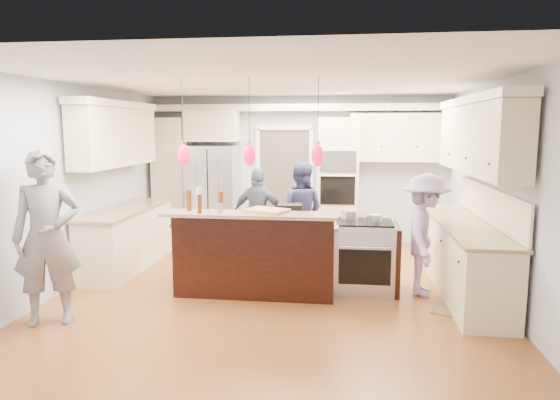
# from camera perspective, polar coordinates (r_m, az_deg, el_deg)

# --- Properties ---
(ground_plane) EXTENTS (6.00, 6.00, 0.00)m
(ground_plane) POSITION_cam_1_polar(r_m,az_deg,el_deg) (6.68, -0.39, -10.24)
(ground_plane) COLOR #A1622C
(ground_plane) RESTS_ON ground
(room_shell) EXTENTS (5.54, 6.04, 2.72)m
(room_shell) POSITION_cam_1_polar(r_m,az_deg,el_deg) (6.35, -0.40, 5.53)
(room_shell) COLOR #B2BCC6
(room_shell) RESTS_ON ground
(refrigerator) EXTENTS (0.90, 0.70, 1.80)m
(refrigerator) POSITION_cam_1_polar(r_m,az_deg,el_deg) (9.32, -7.68, 0.65)
(refrigerator) COLOR #B7B7BC
(refrigerator) RESTS_ON ground
(oven_column) EXTENTS (0.72, 0.69, 2.30)m
(oven_column) POSITION_cam_1_polar(r_m,az_deg,el_deg) (9.00, 6.63, 2.01)
(oven_column) COLOR beige
(oven_column) RESTS_ON ground
(back_upper_cabinets) EXTENTS (5.30, 0.61, 2.54)m
(back_upper_cabinets) POSITION_cam_1_polar(r_m,az_deg,el_deg) (9.19, -2.71, 5.43)
(back_upper_cabinets) COLOR beige
(back_upper_cabinets) RESTS_ON ground
(right_counter_run) EXTENTS (0.64, 3.10, 2.51)m
(right_counter_run) POSITION_cam_1_polar(r_m,az_deg,el_deg) (6.86, 20.66, -1.22)
(right_counter_run) COLOR beige
(right_counter_run) RESTS_ON ground
(left_cabinets) EXTENTS (0.64, 2.30, 2.51)m
(left_cabinets) POSITION_cam_1_polar(r_m,az_deg,el_deg) (7.88, -17.47, 0.11)
(left_cabinets) COLOR beige
(left_cabinets) RESTS_ON ground
(kitchen_island) EXTENTS (2.10, 1.46, 1.12)m
(kitchen_island) POSITION_cam_1_polar(r_m,az_deg,el_deg) (6.65, -2.43, -5.97)
(kitchen_island) COLOR black
(kitchen_island) RESTS_ON ground
(island_range) EXTENTS (0.82, 0.71, 0.92)m
(island_range) POSITION_cam_1_polar(r_m,az_deg,el_deg) (6.65, 9.81, -6.35)
(island_range) COLOR #B7B7BC
(island_range) RESTS_ON ground
(pendant_lights) EXTENTS (1.75, 0.15, 1.03)m
(pendant_lights) POSITION_cam_1_polar(r_m,az_deg,el_deg) (5.89, -3.50, 5.17)
(pendant_lights) COLOR black
(pendant_lights) RESTS_ON ground
(person_bar_end) EXTENTS (0.82, 0.69, 1.90)m
(person_bar_end) POSITION_cam_1_polar(r_m,az_deg,el_deg) (5.92, -25.09, -3.90)
(person_bar_end) COLOR slate
(person_bar_end) RESTS_ON ground
(person_far_left) EXTENTS (0.88, 0.74, 1.58)m
(person_far_left) POSITION_cam_1_polar(r_m,az_deg,el_deg) (8.02, 2.36, -1.29)
(person_far_left) COLOR navy
(person_far_left) RESTS_ON ground
(person_far_right) EXTENTS (0.89, 0.42, 1.48)m
(person_far_right) POSITION_cam_1_polar(r_m,az_deg,el_deg) (8.05, -2.46, -1.64)
(person_far_right) COLOR #455461
(person_far_right) RESTS_ON ground
(person_range_side) EXTENTS (0.74, 1.09, 1.56)m
(person_range_side) POSITION_cam_1_polar(r_m,az_deg,el_deg) (6.59, 16.25, -3.82)
(person_range_side) COLOR #A38DBE
(person_range_side) RESTS_ON ground
(floor_rug) EXTENTS (1.06, 1.25, 0.01)m
(floor_rug) POSITION_cam_1_polar(r_m,az_deg,el_deg) (6.58, 20.91, -11.04)
(floor_rug) COLOR olive
(floor_rug) RESTS_ON ground
(water_bottle) EXTENTS (0.08, 0.08, 0.30)m
(water_bottle) POSITION_cam_1_polar(r_m,az_deg,el_deg) (6.03, -9.22, 0.04)
(water_bottle) COLOR silver
(water_bottle) RESTS_ON kitchen_island
(beer_bottle_a) EXTENTS (0.08, 0.08, 0.25)m
(beer_bottle_a) POSITION_cam_1_polar(r_m,az_deg,el_deg) (6.15, -10.36, -0.04)
(beer_bottle_a) COLOR #4A260D
(beer_bottle_a) RESTS_ON kitchen_island
(beer_bottle_b) EXTENTS (0.07, 0.07, 0.22)m
(beer_bottle_b) POSITION_cam_1_polar(r_m,az_deg,el_deg) (5.94, -9.19, -0.45)
(beer_bottle_b) COLOR #4A260D
(beer_bottle_b) RESTS_ON kitchen_island
(beer_bottle_c) EXTENTS (0.06, 0.06, 0.24)m
(beer_bottle_c) POSITION_cam_1_polar(r_m,az_deg,el_deg) (6.03, -6.79, -0.19)
(beer_bottle_c) COLOR #4A260D
(beer_bottle_c) RESTS_ON kitchen_island
(drink_can) EXTENTS (0.07, 0.07, 0.13)m
(drink_can) POSITION_cam_1_polar(r_m,az_deg,el_deg) (5.89, -6.91, -0.95)
(drink_can) COLOR #B7B7BC
(drink_can) RESTS_ON kitchen_island
(cutting_board) EXTENTS (0.57, 0.50, 0.04)m
(cutting_board) POSITION_cam_1_polar(r_m,az_deg,el_deg) (5.97, -1.52, -1.21)
(cutting_board) COLOR tan
(cutting_board) RESTS_ON kitchen_island
(pot_large) EXTENTS (0.21, 0.21, 0.12)m
(pot_large) POSITION_cam_1_polar(r_m,az_deg,el_deg) (6.65, 7.92, -1.68)
(pot_large) COLOR #B7B7BC
(pot_large) RESTS_ON island_range
(pot_small) EXTENTS (0.20, 0.20, 0.10)m
(pot_small) POSITION_cam_1_polar(r_m,az_deg,el_deg) (6.52, 10.75, -2.05)
(pot_small) COLOR #B7B7BC
(pot_small) RESTS_ON island_range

